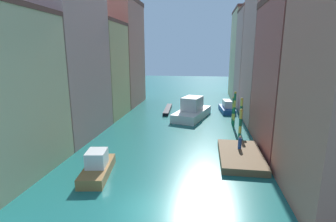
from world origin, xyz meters
name	(u,v)px	position (x,y,z in m)	size (l,w,h in m)	color
ground_plane	(181,118)	(0.00, 24.50, 0.00)	(154.00, 154.00, 0.00)	#1E6B66
building_left_1	(65,49)	(-13.10, 13.99, 10.77)	(7.00, 11.43, 21.53)	tan
building_left_2	(101,70)	(-13.10, 24.17, 7.59)	(7.00, 8.86, 15.17)	#DBB77A
building_left_3	(121,53)	(-13.10, 34.61, 10.20)	(7.00, 11.58, 20.37)	#C6705B
building_right_1	(297,74)	(13.10, 13.44, 8.08)	(7.00, 11.87, 16.14)	#B25147
building_right_2	(271,55)	(13.10, 25.18, 10.02)	(7.00, 11.47, 20.03)	tan
building_right_3	(256,59)	(13.10, 36.00, 9.25)	(7.00, 9.52, 18.49)	tan
building_right_4	(247,54)	(13.10, 46.80, 10.00)	(7.00, 12.18, 19.98)	beige
waterfront_dock	(240,156)	(7.33, 9.31, 0.32)	(4.08, 7.51, 0.65)	brown
person_on_dock	(240,143)	(7.36, 10.43, 1.28)	(0.36, 0.36, 1.38)	#234C93
mooring_pole_0	(240,124)	(7.96, 15.06, 1.99)	(0.39, 0.39, 3.86)	#197247
mooring_pole_1	(241,116)	(8.32, 17.62, 2.42)	(0.36, 0.36, 4.74)	#197247
mooring_pole_2	(234,109)	(7.82, 20.68, 2.59)	(0.34, 0.34, 5.08)	#197247
mooring_pole_3	(233,110)	(7.83, 22.42, 2.09)	(0.30, 0.30, 4.09)	#197247
vaporetto_white	(192,111)	(1.68, 24.98, 1.19)	(6.18, 9.84, 3.42)	white
gondola_black	(168,109)	(-2.94, 29.25, 0.27)	(1.36, 8.22, 0.54)	black
motorboat_0	(97,167)	(-5.24, 4.00, 0.77)	(2.84, 5.52, 2.22)	olive
motorboat_1	(227,108)	(7.64, 30.20, 0.74)	(2.73, 5.99, 2.09)	#234C93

